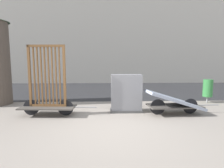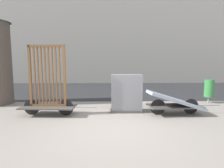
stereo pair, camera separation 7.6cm
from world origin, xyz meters
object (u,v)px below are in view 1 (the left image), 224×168
at_px(bike_cart_with_mattress, 174,102).
at_px(utility_cabinet, 126,94).
at_px(bike_cart_with_bedframe, 48,93).
at_px(trash_bin, 208,88).

bearing_deg(bike_cart_with_mattress, utility_cabinet, 162.96).
distance_m(bike_cart_with_bedframe, utility_cabinet, 2.55).
height_order(bike_cart_with_bedframe, trash_bin, bike_cart_with_bedframe).
bearing_deg(trash_bin, bike_cart_with_bedframe, -164.85).
bearing_deg(utility_cabinet, bike_cart_with_mattress, -13.22).
xyz_separation_m(bike_cart_with_mattress, trash_bin, (2.07, 1.65, 0.21)).
xyz_separation_m(bike_cart_with_bedframe, bike_cart_with_mattress, (4.05, 0.00, -0.31)).
bearing_deg(bike_cart_with_mattress, bike_cart_with_bedframe, 176.18).
relative_size(bike_cart_with_bedframe, utility_cabinet, 1.89).
distance_m(bike_cart_with_mattress, trash_bin, 2.65).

